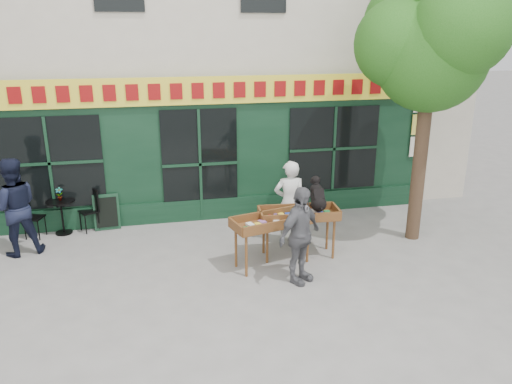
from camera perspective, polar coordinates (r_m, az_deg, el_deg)
ground at (r=9.71m, az=-4.64°, el=-8.00°), size 80.00×80.00×0.00m
building at (r=14.69m, az=-8.58°, el=20.69°), size 14.00×7.26×10.00m
street_tree at (r=10.52m, az=19.58°, el=16.27°), size 3.05×2.90×5.60m
book_cart_center at (r=9.66m, az=4.91°, el=-2.83°), size 1.54×0.73×0.99m
dog at (r=9.57m, az=7.07°, el=-0.14°), size 0.38×0.62×0.60m
woman at (r=10.22m, az=3.85°, el=-1.23°), size 0.67×0.47×1.77m
book_cart_right at (r=9.28m, az=1.88°, el=-3.67°), size 1.61×0.98×0.99m
man_right at (r=8.67m, az=5.03°, el=-4.98°), size 1.09×0.94×1.75m
bistro_table at (r=11.57m, az=-21.35°, el=-1.93°), size 0.60×0.60×0.76m
bistro_chair_left at (r=11.63m, az=-24.49°, el=-2.17°), size 0.46×0.45×0.95m
bistro_chair_right at (r=11.57m, az=-18.23°, el=-1.52°), size 0.49×0.49×0.95m
potted_plant at (r=11.46m, az=-21.56°, el=-0.21°), size 0.16×0.11×0.29m
man_left at (r=10.75m, az=-25.96°, el=-1.59°), size 1.13×0.99×1.96m
chalkboard at (r=11.56m, az=-16.71°, el=-2.22°), size 0.57×0.23×0.79m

